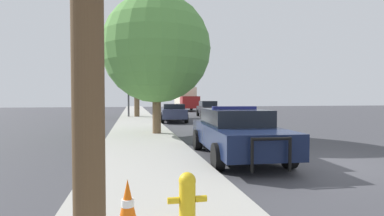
{
  "coord_description": "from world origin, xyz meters",
  "views": [
    {
      "loc": [
        -5.51,
        -7.18,
        1.8
      ],
      "look_at": [
        -1.83,
        11.18,
        1.18
      ],
      "focal_mm": 28.0,
      "sensor_mm": 36.0,
      "label": 1
    }
  ],
  "objects_px": {
    "traffic_light": "(146,72)",
    "tree_sidewalk_mid": "(137,71)",
    "car_background_midblock": "(173,112)",
    "traffic_cone": "(128,205)",
    "car_background_oncoming": "(208,109)",
    "box_truck": "(186,99)",
    "police_car": "(236,132)",
    "tree_sidewalk_near": "(156,49)",
    "fire_hydrant": "(187,197)"
  },
  "relations": [
    {
      "from": "traffic_light",
      "to": "tree_sidewalk_mid",
      "type": "bearing_deg",
      "value": -176.86
    },
    {
      "from": "police_car",
      "to": "tree_sidewalk_near",
      "type": "bearing_deg",
      "value": -67.79
    },
    {
      "from": "tree_sidewalk_near",
      "to": "car_background_midblock",
      "type": "bearing_deg",
      "value": 76.82
    },
    {
      "from": "traffic_light",
      "to": "box_truck",
      "type": "distance_m",
      "value": 15.79
    },
    {
      "from": "tree_sidewalk_mid",
      "to": "police_car",
      "type": "bearing_deg",
      "value": -82.0
    },
    {
      "from": "fire_hydrant",
      "to": "traffic_light",
      "type": "distance_m",
      "value": 24.16
    },
    {
      "from": "car_background_midblock",
      "to": "tree_sidewalk_mid",
      "type": "relative_size",
      "value": 0.75
    },
    {
      "from": "fire_hydrant",
      "to": "traffic_light",
      "type": "xyz_separation_m",
      "value": [
        0.55,
        23.88,
        3.64
      ]
    },
    {
      "from": "traffic_cone",
      "to": "car_background_midblock",
      "type": "bearing_deg",
      "value": 80.48
    },
    {
      "from": "traffic_light",
      "to": "tree_sidewalk_mid",
      "type": "distance_m",
      "value": 0.85
    },
    {
      "from": "car_background_oncoming",
      "to": "tree_sidewalk_near",
      "type": "relative_size",
      "value": 0.68
    },
    {
      "from": "traffic_light",
      "to": "box_truck",
      "type": "height_order",
      "value": "traffic_light"
    },
    {
      "from": "police_car",
      "to": "tree_sidewalk_mid",
      "type": "distance_m",
      "value": 19.53
    },
    {
      "from": "police_car",
      "to": "box_truck",
      "type": "xyz_separation_m",
      "value": [
        4.42,
        33.37,
        0.96
      ]
    },
    {
      "from": "police_car",
      "to": "tree_sidewalk_near",
      "type": "distance_m",
      "value": 6.83
    },
    {
      "from": "police_car",
      "to": "traffic_cone",
      "type": "relative_size",
      "value": 7.84
    },
    {
      "from": "police_car",
      "to": "traffic_cone",
      "type": "xyz_separation_m",
      "value": [
        -3.16,
        -4.86,
        -0.32
      ]
    },
    {
      "from": "car_background_midblock",
      "to": "car_background_oncoming",
      "type": "height_order",
      "value": "car_background_oncoming"
    },
    {
      "from": "police_car",
      "to": "car_background_oncoming",
      "type": "bearing_deg",
      "value": -98.86
    },
    {
      "from": "car_background_oncoming",
      "to": "traffic_cone",
      "type": "distance_m",
      "value": 25.07
    },
    {
      "from": "fire_hydrant",
      "to": "car_background_oncoming",
      "type": "distance_m",
      "value": 24.8
    },
    {
      "from": "box_truck",
      "to": "tree_sidewalk_mid",
      "type": "distance_m",
      "value": 16.2
    },
    {
      "from": "car_background_midblock",
      "to": "tree_sidewalk_mid",
      "type": "bearing_deg",
      "value": 122.19
    },
    {
      "from": "box_truck",
      "to": "tree_sidewalk_near",
      "type": "height_order",
      "value": "tree_sidewalk_near"
    },
    {
      "from": "tree_sidewalk_mid",
      "to": "tree_sidewalk_near",
      "type": "distance_m",
      "value": 13.42
    },
    {
      "from": "car_background_midblock",
      "to": "police_car",
      "type": "bearing_deg",
      "value": -85.09
    },
    {
      "from": "traffic_cone",
      "to": "tree_sidewalk_near",
      "type": "bearing_deg",
      "value": 83.42
    },
    {
      "from": "car_background_midblock",
      "to": "tree_sidewalk_mid",
      "type": "distance_m",
      "value": 6.79
    },
    {
      "from": "traffic_light",
      "to": "car_background_oncoming",
      "type": "height_order",
      "value": "traffic_light"
    },
    {
      "from": "fire_hydrant",
      "to": "box_truck",
      "type": "xyz_separation_m",
      "value": [
        6.82,
        38.17,
        1.24
      ]
    },
    {
      "from": "fire_hydrant",
      "to": "traffic_cone",
      "type": "relative_size",
      "value": 1.05
    },
    {
      "from": "police_car",
      "to": "car_background_oncoming",
      "type": "height_order",
      "value": "police_car"
    },
    {
      "from": "police_car",
      "to": "tree_sidewalk_near",
      "type": "height_order",
      "value": "tree_sidewalk_near"
    },
    {
      "from": "box_truck",
      "to": "traffic_cone",
      "type": "height_order",
      "value": "box_truck"
    },
    {
      "from": "tree_sidewalk_near",
      "to": "police_car",
      "type": "bearing_deg",
      "value": -70.88
    },
    {
      "from": "car_background_midblock",
      "to": "box_truck",
      "type": "relative_size",
      "value": 0.65
    },
    {
      "from": "fire_hydrant",
      "to": "traffic_cone",
      "type": "bearing_deg",
      "value": -175.51
    },
    {
      "from": "traffic_light",
      "to": "car_background_oncoming",
      "type": "distance_m",
      "value": 6.78
    },
    {
      "from": "tree_sidewalk_near",
      "to": "box_truck",
      "type": "bearing_deg",
      "value": 77.06
    },
    {
      "from": "car_background_midblock",
      "to": "box_truck",
      "type": "bearing_deg",
      "value": 82.01
    },
    {
      "from": "police_car",
      "to": "tree_sidewalk_near",
      "type": "xyz_separation_m",
      "value": [
        -1.95,
        5.63,
        3.35
      ]
    },
    {
      "from": "traffic_light",
      "to": "traffic_cone",
      "type": "relative_size",
      "value": 8.59
    },
    {
      "from": "police_car",
      "to": "box_truck",
      "type": "distance_m",
      "value": 33.68
    },
    {
      "from": "fire_hydrant",
      "to": "traffic_cone",
      "type": "xyz_separation_m",
      "value": [
        -0.77,
        -0.06,
        -0.04
      ]
    },
    {
      "from": "car_background_midblock",
      "to": "traffic_cone",
      "type": "bearing_deg",
      "value": -94.67
    },
    {
      "from": "police_car",
      "to": "traffic_cone",
      "type": "height_order",
      "value": "police_car"
    },
    {
      "from": "tree_sidewalk_mid",
      "to": "car_background_oncoming",
      "type": "bearing_deg",
      "value": 1.0
    },
    {
      "from": "car_background_oncoming",
      "to": "box_truck",
      "type": "height_order",
      "value": "box_truck"
    },
    {
      "from": "tree_sidewalk_mid",
      "to": "tree_sidewalk_near",
      "type": "relative_size",
      "value": 0.97
    },
    {
      "from": "traffic_light",
      "to": "car_background_oncoming",
      "type": "bearing_deg",
      "value": 0.69
    }
  ]
}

